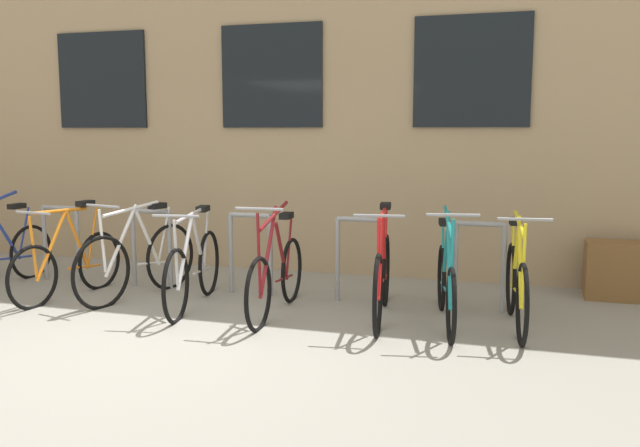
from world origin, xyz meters
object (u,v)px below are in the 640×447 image
object	(u,v)px
planter_box	(620,271)
bicycle_maroon	(276,275)
bicycle_white	(138,260)
bicycle_silver	(194,268)
bicycle_teal	(446,284)
bicycle_red	(382,276)
bicycle_orange	(68,263)
bicycle_yellow	(516,285)

from	to	relation	value
planter_box	bicycle_maroon	bearing A→B (deg)	-153.44
bicycle_white	bicycle_silver	distance (m)	0.75
bicycle_teal	bicycle_red	xyz separation A→B (m)	(-0.60, 0.02, 0.03)
bicycle_white	bicycle_orange	size ratio (longest dim) A/B	1.06
bicycle_orange	bicycle_yellow	xyz separation A→B (m)	(4.55, 0.23, 0.02)
bicycle_white	planter_box	bearing A→B (deg)	16.24
bicycle_yellow	planter_box	distance (m)	1.74
bicycle_silver	bicycle_yellow	size ratio (longest dim) A/B	1.06
bicycle_teal	bicycle_yellow	size ratio (longest dim) A/B	1.02
bicycle_white	planter_box	world-z (taller)	bicycle_white
bicycle_white	bicycle_red	size ratio (longest dim) A/B	0.94
bicycle_maroon	bicycle_red	size ratio (longest dim) A/B	0.96
bicycle_maroon	bicycle_orange	bearing A→B (deg)	-179.58
planter_box	bicycle_red	bearing A→B (deg)	-146.89
bicycle_yellow	planter_box	xyz separation A→B (m)	(1.03, 1.40, -0.08)
planter_box	bicycle_teal	bearing A→B (deg)	-137.90
bicycle_maroon	bicycle_orange	xyz separation A→B (m)	(-2.34, -0.02, -0.01)
bicycle_teal	bicycle_silver	world-z (taller)	bicycle_teal
bicycle_teal	bicycle_orange	world-z (taller)	bicycle_teal
planter_box	bicycle_silver	bearing A→B (deg)	-159.03
bicycle_teal	planter_box	distance (m)	2.21
bicycle_teal	bicycle_red	bearing A→B (deg)	177.78
bicycle_yellow	planter_box	bearing A→B (deg)	53.76
bicycle_teal	bicycle_yellow	world-z (taller)	bicycle_teal
bicycle_orange	bicycle_yellow	distance (m)	4.56
bicycle_red	bicycle_teal	bearing A→B (deg)	-2.22
bicycle_silver	bicycle_yellow	bearing A→B (deg)	3.35
bicycle_maroon	bicycle_silver	xyz separation A→B (m)	(-0.90, 0.03, 0.01)
bicycle_white	bicycle_orange	world-z (taller)	bicycle_white
bicycle_white	bicycle_yellow	size ratio (longest dim) A/B	1.01
bicycle_orange	planter_box	distance (m)	5.81
bicycle_orange	planter_box	size ratio (longest dim) A/B	2.30
bicycle_red	bicycle_orange	world-z (taller)	bicycle_red
bicycle_maroon	bicycle_silver	world-z (taller)	bicycle_maroon
bicycle_maroon	bicycle_teal	world-z (taller)	bicycle_maroon
bicycle_teal	bicycle_yellow	xyz separation A→B (m)	(0.61, 0.08, 0.01)
bicycle_orange	bicycle_silver	xyz separation A→B (m)	(1.44, 0.05, 0.02)
bicycle_red	bicycle_yellow	size ratio (longest dim) A/B	1.07
bicycle_maroon	bicycle_red	bearing A→B (deg)	9.02
bicycle_white	bicycle_red	distance (m)	2.63
bicycle_orange	bicycle_yellow	world-z (taller)	bicycle_yellow
bicycle_white	bicycle_yellow	bearing A→B (deg)	0.24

